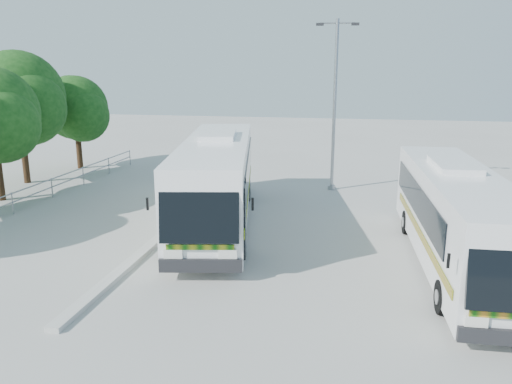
% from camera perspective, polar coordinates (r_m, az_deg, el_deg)
% --- Properties ---
extents(ground, '(100.00, 100.00, 0.00)m').
position_cam_1_polar(ground, '(17.76, -5.26, -7.03)').
color(ground, '#A6A6A0').
rests_on(ground, ground).
extents(kerb_divider, '(0.40, 16.00, 0.15)m').
position_cam_1_polar(kerb_divider, '(20.23, -9.94, -4.31)').
color(kerb_divider, '#B2B2AD').
rests_on(kerb_divider, ground).
extents(railing, '(0.06, 22.00, 1.00)m').
position_cam_1_polar(railing, '(25.40, -24.78, -0.09)').
color(railing, gray).
rests_on(railing, ground).
extents(tree_far_d, '(5.62, 5.30, 7.33)m').
position_cam_1_polar(tree_far_d, '(30.64, -25.42, 9.78)').
color(tree_far_d, '#382314').
rests_on(tree_far_d, ground).
extents(tree_far_e, '(4.54, 4.28, 5.92)m').
position_cam_1_polar(tree_far_e, '(34.07, -19.84, 9.02)').
color(tree_far_e, '#382314').
rests_on(tree_far_e, ground).
extents(coach_main, '(4.82, 12.82, 3.49)m').
position_cam_1_polar(coach_main, '(20.77, -4.49, 1.60)').
color(coach_main, white).
rests_on(coach_main, ground).
extents(coach_adjacent, '(2.81, 11.32, 3.12)m').
position_cam_1_polar(coach_adjacent, '(17.40, 21.91, -2.53)').
color(coach_adjacent, silver).
rests_on(coach_adjacent, ground).
extents(lamppost, '(2.14, 0.37, 8.75)m').
position_cam_1_polar(lamppost, '(26.46, 8.99, 10.51)').
color(lamppost, gray).
rests_on(lamppost, ground).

